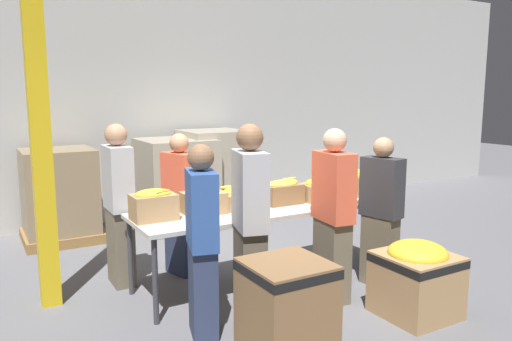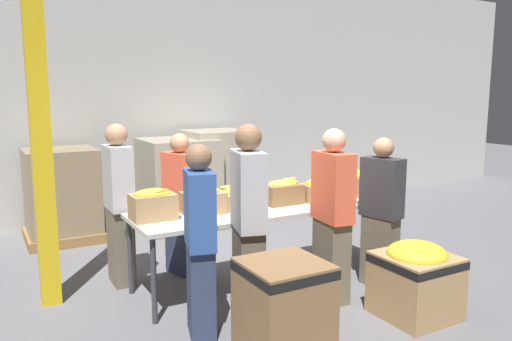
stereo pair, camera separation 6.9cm
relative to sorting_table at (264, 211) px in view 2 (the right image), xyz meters
name	(u,v)px [view 2 (the right image)]	position (x,y,z in m)	size (l,w,h in m)	color
ground_plane	(264,281)	(0.00, 0.00, -0.76)	(30.00, 30.00, 0.00)	slate
wall_back	(159,91)	(0.00, 3.30, 1.24)	(16.00, 0.08, 4.00)	#B7B7B2
sorting_table	(264,211)	(0.00, 0.00, 0.00)	(2.74, 0.87, 0.81)	beige
banana_box_0	(153,204)	(-1.16, 0.06, 0.20)	(0.40, 0.29, 0.30)	tan
banana_box_1	(203,199)	(-0.66, 0.05, 0.19)	(0.40, 0.31, 0.27)	tan
banana_box_2	(239,197)	(-0.25, 0.09, 0.16)	(0.40, 0.32, 0.23)	tan
banana_box_3	(282,192)	(0.24, 0.03, 0.18)	(0.43, 0.27, 0.27)	olive
banana_box_4	(320,189)	(0.68, -0.04, 0.18)	(0.40, 0.34, 0.26)	tan
banana_box_5	(351,183)	(1.16, 0.00, 0.20)	(0.40, 0.33, 0.31)	#A37A4C
volunteer_0	(381,213)	(1.00, -0.66, 0.00)	(0.29, 0.45, 1.54)	#6B604C
volunteer_1	(332,217)	(0.33, -0.72, 0.06)	(0.27, 0.47, 1.66)	#6B604C
volunteer_2	(119,205)	(-1.31, 0.71, 0.07)	(0.23, 0.45, 1.68)	#6B604C
volunteer_3	(248,224)	(-0.55, -0.68, 0.10)	(0.35, 0.51, 1.73)	#6B604C
volunteer_4	(181,205)	(-0.66, 0.67, 0.01)	(0.32, 0.46, 1.55)	#2D3856
volunteer_5	(200,242)	(-1.03, -0.75, 0.03)	(0.32, 0.47, 1.59)	#2D3856
donation_bin_0	(284,306)	(-0.62, -1.37, -0.37)	(0.60, 0.60, 0.74)	olive
donation_bin_1	(416,277)	(0.77, -1.37, -0.40)	(0.62, 0.62, 0.69)	tan
support_pillar	(37,91)	(-2.04, 0.53, 1.24)	(0.17, 0.17, 4.00)	gold
pallet_stack_0	(62,195)	(-1.60, 2.66, -0.15)	(0.98, 0.98, 1.24)	olive
pallet_stack_1	(178,184)	(0.02, 2.56, -0.12)	(1.11, 1.11, 1.31)	olive
pallet_stack_2	(216,176)	(0.69, 2.68, -0.07)	(1.01, 1.01, 1.40)	olive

